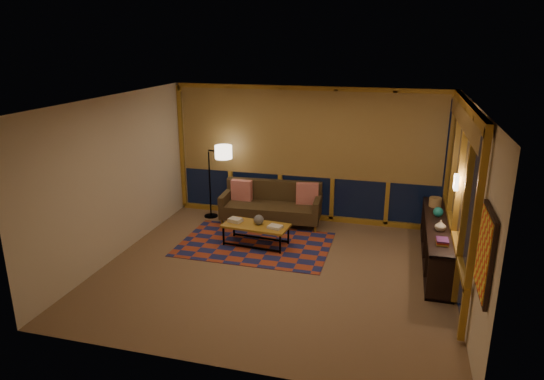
% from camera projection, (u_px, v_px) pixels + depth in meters
% --- Properties ---
extents(floor, '(5.50, 5.00, 0.01)m').
position_uv_depth(floor, '(275.00, 270.00, 7.80)').
color(floor, brown).
rests_on(floor, ground).
extents(ceiling, '(5.50, 5.00, 0.01)m').
position_uv_depth(ceiling, '(276.00, 101.00, 6.99)').
color(ceiling, white).
rests_on(ceiling, walls).
extents(walls, '(5.51, 5.01, 2.70)m').
position_uv_depth(walls, '(276.00, 190.00, 7.39)').
color(walls, beige).
rests_on(walls, floor).
extents(window_wall_back, '(5.30, 0.16, 2.60)m').
position_uv_depth(window_wall_back, '(307.00, 155.00, 9.63)').
color(window_wall_back, '#AD7D2A').
rests_on(window_wall_back, walls).
extents(window_wall_right, '(0.16, 3.70, 2.60)m').
position_uv_depth(window_wall_right, '(458.00, 192.00, 7.28)').
color(window_wall_right, '#AD7D2A').
rests_on(window_wall_right, walls).
extents(wall_art, '(0.06, 0.74, 0.94)m').
position_uv_depth(wall_art, '(485.00, 253.00, 4.99)').
color(wall_art, red).
rests_on(wall_art, walls).
extents(wall_sconce, '(0.12, 0.18, 0.22)m').
position_uv_depth(wall_sconce, '(456.00, 182.00, 7.10)').
color(wall_sconce, '#FFE9CC').
rests_on(wall_sconce, walls).
extents(sofa, '(2.00, 0.91, 0.80)m').
position_uv_depth(sofa, '(271.00, 204.00, 9.67)').
color(sofa, '#43321C').
rests_on(sofa, floor).
extents(pillow_left, '(0.43, 0.15, 0.42)m').
position_uv_depth(pillow_left, '(242.00, 190.00, 9.86)').
color(pillow_left, red).
rests_on(pillow_left, sofa).
extents(pillow_right, '(0.46, 0.22, 0.44)m').
position_uv_depth(pillow_right, '(307.00, 193.00, 9.63)').
color(pillow_right, red).
rests_on(pillow_right, sofa).
extents(area_rug, '(2.67, 1.78, 0.01)m').
position_uv_depth(area_rug, '(255.00, 244.00, 8.76)').
color(area_rug, '#9C3B21').
rests_on(area_rug, floor).
extents(coffee_table, '(1.21, 0.64, 0.39)m').
position_uv_depth(coffee_table, '(256.00, 235.00, 8.69)').
color(coffee_table, '#AD7D2A').
rests_on(coffee_table, floor).
extents(book_stack_a, '(0.29, 0.25, 0.07)m').
position_uv_depth(book_stack_a, '(235.00, 220.00, 8.76)').
color(book_stack_a, silver).
rests_on(book_stack_a, coffee_table).
extents(book_stack_b, '(0.25, 0.22, 0.04)m').
position_uv_depth(book_stack_b, '(275.00, 227.00, 8.48)').
color(book_stack_b, silver).
rests_on(book_stack_b, coffee_table).
extents(ceramic_pot, '(0.24, 0.24, 0.18)m').
position_uv_depth(ceramic_pot, '(259.00, 220.00, 8.63)').
color(ceramic_pot, '#252528').
rests_on(ceramic_pot, coffee_table).
extents(floor_lamp, '(0.58, 0.45, 1.56)m').
position_uv_depth(floor_lamp, '(210.00, 181.00, 9.92)').
color(floor_lamp, black).
rests_on(floor_lamp, floor).
extents(bookshelf, '(0.40, 2.76, 0.69)m').
position_uv_depth(bookshelf, '(437.00, 242.00, 8.00)').
color(bookshelf, black).
rests_on(bookshelf, floor).
extents(basket, '(0.22, 0.22, 0.16)m').
position_uv_depth(basket, '(435.00, 202.00, 8.65)').
color(basket, '#AE7D53').
rests_on(basket, bookshelf).
extents(teal_bowl, '(0.17, 0.17, 0.17)m').
position_uv_depth(teal_bowl, '(438.00, 212.00, 8.15)').
color(teal_bowl, '#197974').
rests_on(teal_bowl, bookshelf).
extents(vase, '(0.18, 0.18, 0.18)m').
position_uv_depth(vase, '(441.00, 226.00, 7.54)').
color(vase, '#BAAA8F').
rests_on(vase, bookshelf).
extents(shelf_book_stack, '(0.22, 0.27, 0.07)m').
position_uv_depth(shelf_book_stack, '(442.00, 241.00, 7.09)').
color(shelf_book_stack, silver).
rests_on(shelf_book_stack, bookshelf).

